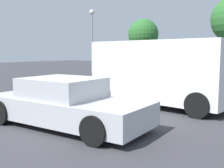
% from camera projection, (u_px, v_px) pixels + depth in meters
% --- Properties ---
extents(ground_plane, '(80.00, 80.00, 0.00)m').
position_uv_depth(ground_plane, '(73.00, 124.00, 7.24)').
color(ground_plane, '#38383D').
extents(sedan_foreground, '(4.54, 2.03, 1.24)m').
position_uv_depth(sedan_foreground, '(65.00, 104.00, 7.00)').
color(sedan_foreground, '#B7BABF').
rests_on(sedan_foreground, ground_plane).
extents(van_white, '(5.15, 2.62, 2.28)m').
position_uv_depth(van_white, '(160.00, 71.00, 9.69)').
color(van_white, white).
rests_on(van_white, ground_plane).
extents(pedestrian, '(0.49, 0.42, 1.61)m').
position_uv_depth(pedestrian, '(208.00, 74.00, 11.46)').
color(pedestrian, black).
rests_on(pedestrian, ground_plane).
extents(light_post_near, '(0.44, 0.44, 5.59)m').
position_uv_depth(light_post_near, '(92.00, 30.00, 24.12)').
color(light_post_near, gray).
rests_on(light_post_near, ground_plane).
extents(tree_back_right, '(3.33, 3.33, 5.51)m').
position_uv_depth(tree_back_right, '(143.00, 34.00, 30.11)').
color(tree_back_right, brown).
rests_on(tree_back_right, ground_plane).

